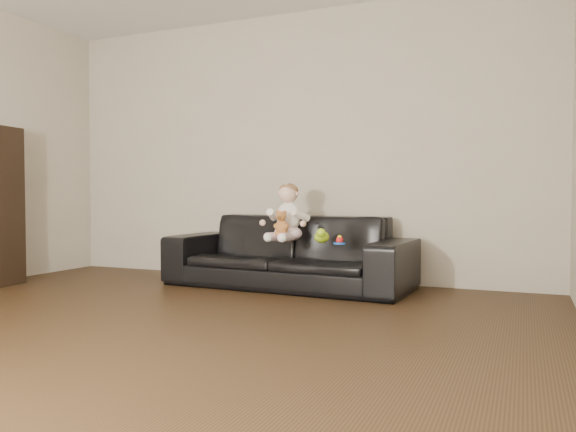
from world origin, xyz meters
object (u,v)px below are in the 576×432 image
at_px(toy_green, 322,237).
at_px(baby, 287,216).
at_px(toy_rattle, 340,240).
at_px(toy_blue_disc, 339,243).
at_px(teddy_bear, 281,223).
at_px(sofa, 288,251).

bearing_deg(toy_green, baby, 168.37).
relative_size(baby, toy_green, 3.42).
xyz_separation_m(baby, toy_rattle, (0.50, -0.07, -0.19)).
bearing_deg(toy_rattle, toy_blue_disc, -76.76).
bearing_deg(baby, toy_green, -3.81).
xyz_separation_m(toy_green, toy_rattle, (0.16, 0.00, -0.02)).
relative_size(teddy_bear, toy_rattle, 3.35).
bearing_deg(baby, toy_rattle, -0.17).
height_order(sofa, toy_rattle, sofa).
relative_size(sofa, toy_rattle, 35.35).
distance_m(teddy_bear, toy_rattle, 0.51).
xyz_separation_m(sofa, baby, (0.04, -0.12, 0.32)).
bearing_deg(teddy_bear, sofa, 122.65).
xyz_separation_m(sofa, toy_rattle, (0.54, -0.19, 0.13)).
xyz_separation_m(baby, toy_green, (0.34, -0.07, -0.17)).
distance_m(toy_green, toy_blue_disc, 0.17).
relative_size(sofa, toy_green, 14.78).
bearing_deg(teddy_bear, toy_blue_disc, 26.72).
relative_size(baby, teddy_bear, 2.44).
height_order(sofa, baby, baby).
xyz_separation_m(teddy_bear, toy_rattle, (0.49, 0.08, -0.13)).
distance_m(baby, toy_green, 0.39).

